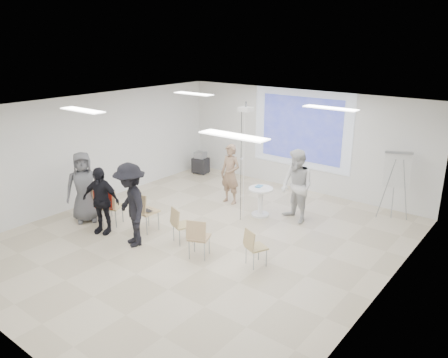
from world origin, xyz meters
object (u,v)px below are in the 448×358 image
Objects in this scene: pedestal_table at (260,200)px; chair_right_inner at (198,235)px; chair_far_left at (97,197)px; audience_mid at (131,200)px; chair_left_mid at (110,204)px; laptop at (148,210)px; chair_right_far at (254,245)px; audience_left at (100,196)px; flipchart_easel at (397,170)px; av_cart at (201,163)px; audience_outer at (84,183)px; player_right at (297,183)px; chair_left_inner at (144,209)px; chair_center at (180,223)px; player_left at (230,170)px.

pedestal_table is 0.88× the size of chair_right_inner.
audience_mid is at bearing -15.09° from chair_far_left.
chair_left_mid reaches higher than laptop.
chair_right_far is 3.86m from audience_left.
chair_right_inner is 2.71m from audience_left.
flipchart_easel is 2.36× the size of av_cart.
audience_mid is at bearing 171.61° from chair_right_inner.
audience_mid reaches higher than audience_outer.
laptop is at bearing -73.30° from av_cart.
chair_far_left is 0.48× the size of audience_outer.
laptop is (-2.51, -2.67, -0.50)m from player_right.
laptop is (1.55, 0.29, -0.04)m from chair_far_left.
chair_left_inner is at bearing -151.02° from chair_right_far.
av_cart is (-1.12, 4.63, -0.22)m from chair_left_mid.
audience_mid is 2.86× the size of av_cart.
audience_mid reaches higher than flipchart_easel.
flipchart_easel is 6.49m from av_cart.
laptop is 0.19× the size of audience_left.
player_right is at bearing 82.66° from chair_center.
audience_outer is 4.88m from av_cart.
chair_far_left is 0.64m from chair_left_mid.
pedestal_table is 2.75m from chair_right_inner.
av_cart is at bearing 156.24° from flipchart_easel.
laptop is at bearing 23.79° from audience_left.
chair_left_mid is 0.97× the size of chair_left_inner.
chair_right_inner is at bearing -133.30° from chair_right_far.
flipchart_easel is at bearing 17.47° from chair_left_mid.
chair_center is at bearing -151.61° from flipchart_easel.
chair_right_far is (0.46, -2.53, -0.55)m from player_right.
chair_left_mid is at bearing -10.69° from chair_far_left.
player_right is at bearing -28.01° from av_cart.
chair_far_left is at bearing -139.39° from pedestal_table.
chair_right_far is at bearing 43.41° from audience_mid.
player_right is 3.09m from chair_right_inner.
pedestal_table is 2.51m from chair_center.
audience_outer reaches higher than pedestal_table.
audience_mid is 1.21× the size of flipchart_easel.
audience_mid reaches higher than chair_center.
player_left is 2.08m from player_right.
audience_left is at bearing -91.66° from chair_left_mid.
audience_outer reaches higher than chair_left_mid.
audience_mid is at bearing -60.47° from audience_outer.
chair_left_inner is 1.31× the size of av_cart.
chair_far_left is at bearing -153.85° from chair_center.
chair_right_far is at bearing -16.39° from chair_left_mid.
chair_right_inner is at bearing -84.54° from pedestal_table.
player_left is 0.94× the size of audience_outer.
chair_right_inner is at bearing -64.50° from player_left.
player_right reaches higher than av_cart.
player_left is 2.84m from chair_left_inner.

